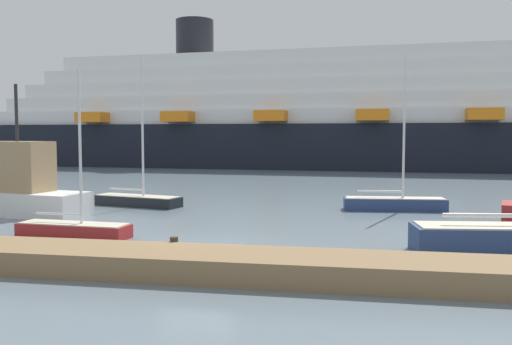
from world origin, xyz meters
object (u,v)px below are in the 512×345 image
(sailboat_0, at_px, (138,199))
(sailboat_2, at_px, (395,202))
(cruise_ship, at_px, (327,118))
(sailboat_1, at_px, (74,228))
(fishing_boat_0, at_px, (15,188))

(sailboat_0, xyz_separation_m, sailboat_2, (13.25, 0.73, 0.04))
(sailboat_0, bearing_deg, cruise_ship, 91.23)
(sailboat_0, xyz_separation_m, sailboat_1, (1.13, -8.71, -0.05))
(sailboat_0, relative_size, sailboat_1, 1.27)
(cruise_ship, bearing_deg, sailboat_2, -77.59)
(fishing_boat_0, height_order, cruise_ship, cruise_ship)
(cruise_ship, bearing_deg, sailboat_1, -94.87)
(sailboat_1, distance_m, fishing_boat_0, 7.43)
(fishing_boat_0, bearing_deg, sailboat_0, 50.84)
(sailboat_2, xyz_separation_m, fishing_boat_0, (-17.73, -4.66, 0.82))
(sailboat_2, distance_m, cruise_ship, 35.82)
(cruise_ship, bearing_deg, sailboat_0, -98.71)
(sailboat_0, relative_size, sailboat_2, 1.02)
(sailboat_0, bearing_deg, fishing_boat_0, -124.91)
(sailboat_0, bearing_deg, sailboat_2, 17.01)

